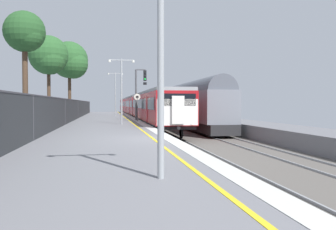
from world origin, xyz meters
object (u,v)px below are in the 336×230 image
object	(u,v)px
freight_train_adjacent_track	(161,104)
signal_gantry	(139,88)
background_tree_left	(71,61)
background_tree_right	(49,57)
speed_limit_sign	(137,104)
platform_lamp_far	(115,90)
commuter_train_at_platform	(137,106)
platform_lamp_mid	(122,85)
platform_lamp_near	(161,38)
background_tree_centre	(25,34)

from	to	relation	value
freight_train_adjacent_track	signal_gantry	distance (m)	22.60
signal_gantry	background_tree_left	xyz separation A→B (m)	(-7.40, 11.68, 3.75)
background_tree_right	speed_limit_sign	bearing A→B (deg)	-40.45
signal_gantry	platform_lamp_far	size ratio (longest dim) A/B	0.85
commuter_train_at_platform	signal_gantry	size ratio (longest dim) A/B	13.14
background_tree_right	platform_lamp_mid	bearing A→B (deg)	-57.59
platform_lamp_mid	commuter_train_at_platform	bearing A→B (deg)	82.77
signal_gantry	platform_lamp_far	bearing A→B (deg)	97.77
commuter_train_at_platform	background_tree_left	bearing A→B (deg)	-136.20
signal_gantry	background_tree_right	xyz separation A→B (m)	(-8.89, 4.75, 3.40)
platform_lamp_near	freight_train_adjacent_track	bearing A→B (deg)	81.33
commuter_train_at_platform	background_tree_centre	world-z (taller)	background_tree_centre
signal_gantry	background_tree_centre	bearing A→B (deg)	-137.72
platform_lamp_near	background_tree_centre	bearing A→B (deg)	109.54
background_tree_centre	platform_lamp_near	bearing A→B (deg)	-70.46
commuter_train_at_platform	platform_lamp_mid	xyz separation A→B (m)	(-3.36, -26.47, 1.73)
signal_gantry	commuter_train_at_platform	bearing A→B (deg)	85.84
platform_lamp_near	background_tree_centre	distance (m)	20.10
speed_limit_sign	platform_lamp_near	xyz separation A→B (m)	(-1.51, -23.90, 1.35)
signal_gantry	platform_lamp_mid	bearing A→B (deg)	-106.75
platform_lamp_mid	platform_lamp_far	xyz separation A→B (m)	(0.00, 20.13, 0.36)
freight_train_adjacent_track	speed_limit_sign	xyz separation A→B (m)	(-5.85, -24.39, -0.01)
freight_train_adjacent_track	platform_lamp_far	xyz separation A→B (m)	(-7.36, -8.03, 1.77)
platform_lamp_near	speed_limit_sign	bearing A→B (deg)	86.38
speed_limit_sign	platform_lamp_near	bearing A→B (deg)	-93.62
platform_lamp_mid	background_tree_centre	world-z (taller)	background_tree_centre
freight_train_adjacent_track	platform_lamp_near	xyz separation A→B (m)	(-7.36, -48.29, 1.34)
commuter_train_at_platform	platform_lamp_far	xyz separation A→B (m)	(-3.36, -6.34, 2.09)
platform_lamp_mid	platform_lamp_far	distance (m)	20.13
signal_gantry	platform_lamp_mid	distance (m)	6.56
speed_limit_sign	background_tree_right	world-z (taller)	background_tree_right
commuter_train_at_platform	platform_lamp_far	size ratio (longest dim) A/B	11.19
freight_train_adjacent_track	platform_lamp_near	size ratio (longest dim) A/B	12.76
freight_train_adjacent_track	background_tree_right	world-z (taller)	background_tree_right
freight_train_adjacent_track	background_tree_left	bearing A→B (deg)	-141.60
freight_train_adjacent_track	background_tree_right	size ratio (longest dim) A/B	7.19
commuter_train_at_platform	background_tree_right	size ratio (longest dim) A/B	7.36
commuter_train_at_platform	platform_lamp_near	size ratio (longest dim) A/B	13.06
freight_train_adjacent_track	background_tree_centre	bearing A→B (deg)	-115.27
freight_train_adjacent_track	platform_lamp_near	distance (m)	48.87
speed_limit_sign	platform_lamp_mid	distance (m)	4.30
background_tree_right	background_tree_centre	bearing A→B (deg)	-88.27
platform_lamp_far	background_tree_right	distance (m)	11.89
commuter_train_at_platform	background_tree_left	xyz separation A→B (m)	(-8.87, -8.51, 5.52)
speed_limit_sign	background_tree_left	xyz separation A→B (m)	(-7.02, 14.19, 5.21)
background_tree_right	platform_lamp_far	bearing A→B (deg)	52.41
commuter_train_at_platform	platform_lamp_mid	distance (m)	26.73
freight_train_adjacent_track	background_tree_centre	size ratio (longest dim) A/B	7.81
background_tree_left	platform_lamp_near	bearing A→B (deg)	-81.76
commuter_train_at_platform	background_tree_left	world-z (taller)	background_tree_left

